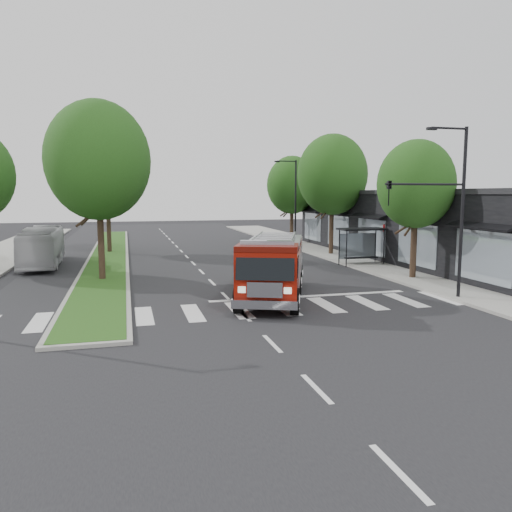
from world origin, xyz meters
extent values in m
plane|color=black|center=(0.00, 0.00, 0.00)|extent=(140.00, 140.00, 0.00)
cube|color=gray|center=(12.50, 10.00, 0.07)|extent=(5.00, 80.00, 0.15)
cube|color=gray|center=(-6.00, 18.00, 0.07)|extent=(3.00, 50.00, 0.14)
cube|color=#294714|center=(-6.00, 18.00, 0.14)|extent=(2.60, 49.50, 0.02)
cube|color=black|center=(17.00, 10.00, 2.50)|extent=(8.00, 30.00, 5.00)
cylinder|color=black|center=(9.80, 7.40, 1.25)|extent=(0.08, 0.08, 2.50)
cylinder|color=black|center=(12.60, 7.40, 1.25)|extent=(0.08, 0.08, 2.50)
cylinder|color=black|center=(9.80, 8.60, 1.25)|extent=(0.08, 0.08, 2.50)
cylinder|color=black|center=(12.60, 8.60, 1.25)|extent=(0.08, 0.08, 2.50)
cube|color=black|center=(11.20, 8.00, 2.55)|extent=(3.20, 1.60, 0.12)
cube|color=#8C99A5|center=(11.20, 8.70, 1.30)|extent=(2.80, 0.04, 1.80)
cube|color=black|center=(11.20, 8.00, 0.55)|extent=(2.40, 0.40, 0.08)
cylinder|color=black|center=(11.50, 2.00, 1.87)|extent=(0.36, 0.36, 3.74)
ellipsoid|color=#18350E|center=(11.50, 2.00, 5.53)|extent=(4.40, 4.40, 5.06)
cylinder|color=black|center=(11.50, 14.00, 2.20)|extent=(0.36, 0.36, 4.40)
ellipsoid|color=#18350E|center=(11.50, 14.00, 6.50)|extent=(5.60, 5.60, 6.44)
cylinder|color=black|center=(11.50, 24.00, 1.98)|extent=(0.36, 0.36, 3.96)
ellipsoid|color=#18350E|center=(11.50, 24.00, 5.85)|extent=(5.00, 5.00, 5.75)
cylinder|color=black|center=(-6.00, 6.00, 2.31)|extent=(0.36, 0.36, 4.62)
ellipsoid|color=#18350E|center=(-6.00, 6.00, 6.83)|extent=(5.80, 5.80, 6.67)
cylinder|color=black|center=(-6.00, 20.00, 2.20)|extent=(0.36, 0.36, 4.40)
ellipsoid|color=#18350E|center=(-6.00, 20.00, 6.50)|extent=(5.60, 5.60, 6.44)
cylinder|color=black|center=(10.50, -3.50, 4.00)|extent=(0.16, 0.16, 8.00)
cylinder|color=black|center=(9.60, -3.50, 7.90)|extent=(1.80, 0.10, 0.10)
cube|color=black|center=(8.70, -3.50, 7.85)|extent=(0.45, 0.20, 0.12)
cylinder|color=black|center=(8.50, -3.50, 5.40)|extent=(4.00, 0.10, 0.10)
imported|color=black|center=(6.70, -3.50, 5.00)|extent=(0.18, 0.22, 1.10)
cylinder|color=black|center=(10.50, 20.00, 4.00)|extent=(0.16, 0.16, 8.00)
cylinder|color=black|center=(9.60, 20.00, 7.90)|extent=(1.80, 0.10, 0.10)
cube|color=black|center=(8.70, 20.00, 7.85)|extent=(0.45, 0.20, 0.12)
cube|color=#530B04|center=(2.19, -0.73, 0.51)|extent=(5.46, 8.91, 0.25)
cube|color=maroon|center=(2.48, 0.03, 1.58)|extent=(4.72, 7.00, 2.04)
cube|color=maroon|center=(1.05, -3.68, 1.58)|extent=(3.04, 2.63, 2.14)
cube|color=#B2B2B7|center=(2.48, 0.03, 2.65)|extent=(4.72, 7.00, 0.12)
cylinder|color=#B2B2B7|center=(1.62, 0.36, 2.85)|extent=(2.29, 5.74, 0.10)
cylinder|color=#B2B2B7|center=(3.34, -0.30, 2.85)|extent=(2.29, 5.74, 0.10)
cube|color=silver|center=(0.63, -4.78, 0.61)|extent=(2.60, 1.29, 0.36)
cube|color=#8C99A5|center=(1.05, -3.68, 2.96)|extent=(2.22, 1.14, 0.18)
cylinder|color=black|center=(-0.15, -3.55, 0.56)|extent=(0.74, 1.17, 1.12)
cylinder|color=black|center=(2.04, -4.39, 0.56)|extent=(0.74, 1.17, 1.12)
cylinder|color=black|center=(1.39, 0.45, 0.56)|extent=(0.74, 1.17, 1.12)
cylinder|color=black|center=(3.57, -0.40, 0.56)|extent=(0.74, 1.17, 1.12)
cylinder|color=black|center=(2.27, 2.73, 0.56)|extent=(0.74, 1.17, 1.12)
cylinder|color=black|center=(4.45, 1.89, 0.56)|extent=(0.74, 1.17, 1.12)
imported|color=#AEAFB3|center=(-10.28, 13.65, 1.34)|extent=(2.70, 9.69, 2.67)
camera|label=1|loc=(-4.60, -23.48, 4.97)|focal=35.00mm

